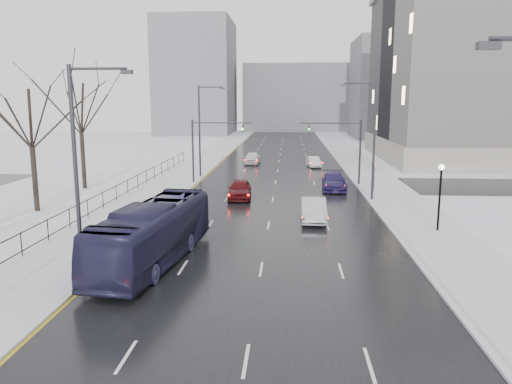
% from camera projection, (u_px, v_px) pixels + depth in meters
% --- Properties ---
extents(road, '(16.00, 150.00, 0.04)m').
position_uv_depth(road, '(278.00, 168.00, 62.44)').
color(road, black).
rests_on(road, ground).
extents(cross_road, '(130.00, 10.00, 0.04)m').
position_uv_depth(cross_road, '(275.00, 184.00, 50.67)').
color(cross_road, black).
rests_on(cross_road, ground).
extents(sidewalk_left, '(5.00, 150.00, 0.16)m').
position_uv_depth(sidewalk_left, '(195.00, 167.00, 63.11)').
color(sidewalk_left, silver).
rests_on(sidewalk_left, ground).
extents(sidewalk_right, '(5.00, 150.00, 0.16)m').
position_uv_depth(sidewalk_right, '(363.00, 169.00, 61.76)').
color(sidewalk_right, silver).
rests_on(sidewalk_right, ground).
extents(park_strip, '(14.00, 150.00, 0.12)m').
position_uv_depth(park_strip, '(122.00, 167.00, 63.73)').
color(park_strip, white).
rests_on(park_strip, ground).
extents(tree_park_d, '(8.75, 8.75, 12.50)m').
position_uv_depth(tree_park_d, '(38.00, 212.00, 38.08)').
color(tree_park_d, black).
rests_on(tree_park_d, ground).
extents(tree_park_e, '(9.45, 9.45, 13.50)m').
position_uv_depth(tree_park_e, '(85.00, 189.00, 47.92)').
color(tree_park_e, black).
rests_on(tree_park_e, ground).
extents(iron_fence, '(0.06, 70.00, 1.30)m').
position_uv_depth(iron_fence, '(76.00, 213.00, 33.68)').
color(iron_fence, black).
rests_on(iron_fence, sidewalk_left).
extents(streetlight_r_mid, '(2.95, 0.25, 10.00)m').
position_uv_depth(streetlight_r_mid, '(372.00, 135.00, 41.28)').
color(streetlight_r_mid, '#2D2D33').
rests_on(streetlight_r_mid, ground).
extents(streetlight_l_near, '(2.95, 0.25, 10.00)m').
position_uv_depth(streetlight_l_near, '(80.00, 163.00, 22.70)').
color(streetlight_l_near, '#2D2D33').
rests_on(streetlight_l_near, ground).
extents(streetlight_l_far, '(2.95, 0.25, 10.00)m').
position_uv_depth(streetlight_l_far, '(202.00, 126.00, 54.10)').
color(streetlight_l_far, '#2D2D33').
rests_on(streetlight_l_far, ground).
extents(lamppost_r_mid, '(0.36, 0.36, 4.28)m').
position_uv_depth(lamppost_r_mid, '(440.00, 188.00, 31.77)').
color(lamppost_r_mid, black).
rests_on(lamppost_r_mid, sidewalk_right).
extents(mast_signal_right, '(6.10, 0.33, 6.50)m').
position_uv_depth(mast_signal_right, '(349.00, 144.00, 49.45)').
color(mast_signal_right, '#2D2D33').
rests_on(mast_signal_right, ground).
extents(mast_signal_left, '(6.10, 0.33, 6.50)m').
position_uv_depth(mast_signal_left, '(203.00, 144.00, 50.40)').
color(mast_signal_left, '#2D2D33').
rests_on(mast_signal_left, ground).
extents(no_uturn_sign, '(0.60, 0.06, 2.70)m').
position_uv_depth(no_uturn_sign, '(374.00, 168.00, 45.74)').
color(no_uturn_sign, '#2D2D33').
rests_on(no_uturn_sign, sidewalk_right).
extents(bldg_far_right, '(24.00, 20.00, 22.00)m').
position_uv_depth(bldg_far_right, '(408.00, 89.00, 112.62)').
color(bldg_far_right, slate).
rests_on(bldg_far_right, ground).
extents(bldg_far_left, '(18.00, 22.00, 28.00)m').
position_uv_depth(bldg_far_left, '(197.00, 78.00, 125.11)').
color(bldg_far_left, slate).
rests_on(bldg_far_left, ground).
extents(bldg_far_center, '(30.00, 18.00, 18.00)m').
position_uv_depth(bldg_far_center, '(299.00, 98.00, 139.06)').
color(bldg_far_center, slate).
rests_on(bldg_far_center, ground).
extents(bus, '(4.04, 11.66, 3.18)m').
position_uv_depth(bus, '(154.00, 233.00, 25.91)').
color(bus, '#252344').
rests_on(bus, road).
extents(sedan_center_near, '(2.26, 5.00, 1.67)m').
position_uv_depth(sedan_center_near, '(240.00, 189.00, 43.07)').
color(sedan_center_near, '#4E0D10').
rests_on(sedan_center_near, road).
extents(sedan_right_near, '(1.73, 4.92, 1.62)m').
position_uv_depth(sedan_right_near, '(313.00, 210.00, 35.09)').
color(sedan_right_near, '#B2B4B6').
rests_on(sedan_right_near, road).
extents(sedan_right_far, '(2.46, 5.60, 1.60)m').
position_uv_depth(sedan_right_far, '(334.00, 181.00, 47.27)').
color(sedan_right_far, '#261B53').
rests_on(sedan_right_far, road).
extents(sedan_center_far, '(2.05, 4.82, 1.62)m').
position_uv_depth(sedan_center_far, '(253.00, 158.00, 66.62)').
color(sedan_center_far, white).
rests_on(sedan_center_far, road).
extents(sedan_right_distant, '(1.94, 4.16, 1.32)m').
position_uv_depth(sedan_right_distant, '(314.00, 162.00, 63.40)').
color(sedan_right_distant, silver).
rests_on(sedan_right_distant, road).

